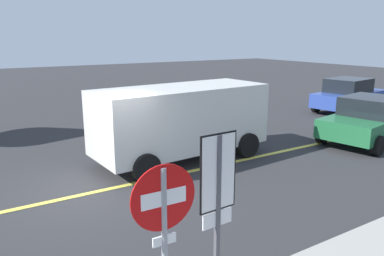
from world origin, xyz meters
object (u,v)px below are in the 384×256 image
white_van (181,118)px  car_blue_far_lane (349,95)px  speed_limit_sign (218,192)px  car_green_approaching (368,120)px  stop_sign (164,229)px

white_van → car_blue_far_lane: white_van is taller
speed_limit_sign → car_green_approaching: bearing=23.7°
white_van → car_blue_far_lane: bearing=10.9°
white_van → speed_limit_sign: bearing=-116.3°
speed_limit_sign → car_green_approaching: (9.48, 4.17, -0.97)m
stop_sign → car_blue_far_lane: bearing=29.3°
car_green_approaching → speed_limit_sign: bearing=-156.3°
speed_limit_sign → white_van: 6.62m
car_green_approaching → stop_sign: bearing=-157.2°
stop_sign → car_blue_far_lane: 16.71m
stop_sign → white_van: size_ratio=0.44×
stop_sign → white_van: 7.18m
white_van → car_green_approaching: 6.80m
car_green_approaching → car_blue_far_lane: bearing=42.2°
white_van → car_blue_far_lane: 11.00m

